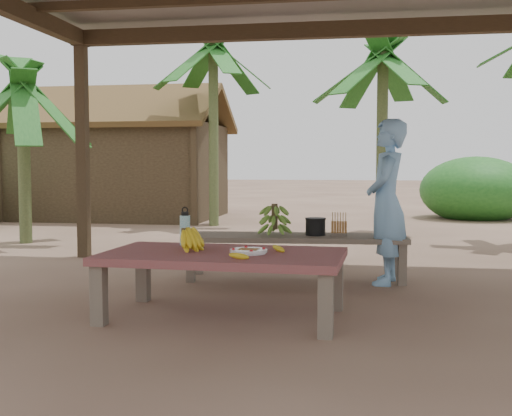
% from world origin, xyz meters
% --- Properties ---
extents(ground, '(80.00, 80.00, 0.00)m').
position_xyz_m(ground, '(0.00, 0.00, 0.00)').
color(ground, brown).
rests_on(ground, ground).
extents(work_table, '(1.84, 1.08, 0.50)m').
position_xyz_m(work_table, '(-0.39, -0.51, 0.43)').
color(work_table, brown).
rests_on(work_table, ground).
extents(bench, '(2.24, 0.78, 0.45)m').
position_xyz_m(bench, '(-0.02, 1.18, 0.39)').
color(bench, brown).
rests_on(bench, ground).
extents(ripe_banana_bunch, '(0.32, 0.28, 0.19)m').
position_xyz_m(ripe_banana_bunch, '(-0.72, -0.43, 0.59)').
color(ripe_banana_bunch, yellow).
rests_on(ripe_banana_bunch, work_table).
extents(plate, '(0.28, 0.28, 0.04)m').
position_xyz_m(plate, '(-0.19, -0.54, 0.52)').
color(plate, white).
rests_on(plate, work_table).
extents(loose_banana_front, '(0.15, 0.05, 0.04)m').
position_xyz_m(loose_banana_front, '(-0.21, -0.83, 0.52)').
color(loose_banana_front, yellow).
rests_on(loose_banana_front, work_table).
extents(loose_banana_side, '(0.13, 0.15, 0.04)m').
position_xyz_m(loose_banana_side, '(0.01, -0.39, 0.52)').
color(loose_banana_side, yellow).
rests_on(loose_banana_side, work_table).
extents(water_flask, '(0.09, 0.09, 0.32)m').
position_xyz_m(water_flask, '(-0.80, -0.13, 0.63)').
color(water_flask, '#39A3B3').
rests_on(water_flask, work_table).
extents(green_banana_stalk, '(0.31, 0.31, 0.33)m').
position_xyz_m(green_banana_stalk, '(-0.23, 1.16, 0.62)').
color(green_banana_stalk, '#598C2D').
rests_on(green_banana_stalk, bench).
extents(cooking_pot, '(0.20, 0.20, 0.17)m').
position_xyz_m(cooking_pot, '(0.18, 1.20, 0.53)').
color(cooking_pot, black).
rests_on(cooking_pot, bench).
extents(skewer_rack, '(0.19, 0.09, 0.24)m').
position_xyz_m(skewer_rack, '(0.41, 1.16, 0.57)').
color(skewer_rack, '#A57F47').
rests_on(skewer_rack, bench).
extents(woman, '(0.45, 0.63, 1.60)m').
position_xyz_m(woman, '(0.87, 1.10, 0.80)').
color(woman, '#74A8DB').
rests_on(woman, ground).
extents(hut, '(4.40, 3.43, 2.85)m').
position_xyz_m(hut, '(-4.50, 8.00, 1.10)').
color(hut, black).
rests_on(hut, ground).
extents(banana_plant_n, '(1.80, 1.80, 3.18)m').
position_xyz_m(banana_plant_n, '(0.93, 5.54, 2.69)').
color(banana_plant_n, '#596638').
rests_on(banana_plant_n, ground).
extents(banana_plant_nw, '(1.80, 1.80, 3.58)m').
position_xyz_m(banana_plant_nw, '(-2.12, 6.49, 3.08)').
color(banana_plant_nw, '#596638').
rests_on(banana_plant_nw, ground).
extents(banana_plant_w, '(1.80, 1.80, 2.52)m').
position_xyz_m(banana_plant_w, '(-4.25, 3.48, 2.04)').
color(banana_plant_w, '#596638').
rests_on(banana_plant_w, ground).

